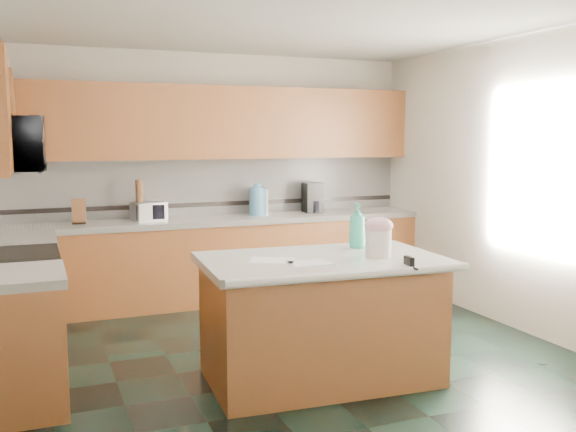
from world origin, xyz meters
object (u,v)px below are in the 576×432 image
knife_block (79,212)px  island_top (321,261)px  island_base (321,322)px  soap_bottle_island (357,226)px  treat_jar (378,243)px  coffee_maker (313,198)px  toaster_oven (149,211)px

knife_block → island_top: bearing=-54.3°
island_base → soap_bottle_island: 0.83m
soap_bottle_island → knife_block: bearing=138.3°
treat_jar → soap_bottle_island: soap_bottle_island is taller
soap_bottle_island → coffee_maker: (0.65, 2.31, -0.00)m
toaster_oven → coffee_maker: bearing=-15.4°
island_base → island_top: island_top is taller
soap_bottle_island → knife_block: size_ratio=1.42×
island_base → knife_block: knife_block is taller
island_base → treat_jar: (0.40, -0.13, 0.59)m
island_base → treat_jar: treat_jar is taller
island_base → treat_jar: bearing=-14.8°
island_top → treat_jar: size_ratio=8.79×
soap_bottle_island → coffee_maker: size_ratio=1.02×
treat_jar → coffee_maker: size_ratio=0.57×
treat_jar → coffee_maker: 2.79m
knife_block → coffee_maker: (2.58, 0.03, 0.05)m
knife_block → toaster_oven: size_ratio=0.75×
island_base → island_top: (0.00, -0.00, 0.46)m
toaster_oven → treat_jar: bearing=-82.0°
island_top → treat_jar: bearing=-14.8°
treat_jar → toaster_oven: (-1.21, 2.67, -0.00)m
treat_jar → coffee_maker: (0.68, 2.70, 0.07)m
island_base → knife_block: 3.02m
coffee_maker → soap_bottle_island: bearing=-101.1°
island_base → toaster_oven: toaster_oven is taller
island_base → coffee_maker: coffee_maker is taller
island_base → treat_jar: size_ratio=8.28×
island_base → coffee_maker: bearing=70.6°
treat_jar → soap_bottle_island: (0.03, 0.39, 0.08)m
island_base → coffee_maker: size_ratio=4.76×
knife_block → coffee_maker: 2.58m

